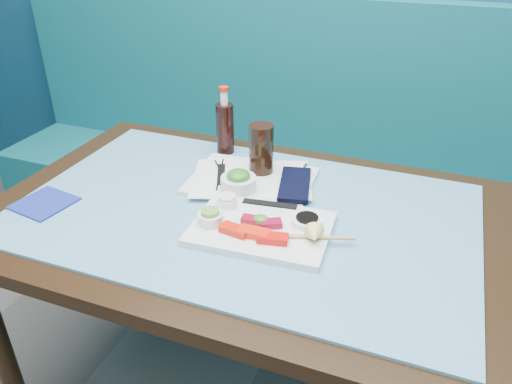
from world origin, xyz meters
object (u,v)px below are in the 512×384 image
(cola_bottle_body, at_px, (225,129))
(blue_napkin, at_px, (44,203))
(seaweed_bowl, at_px, (239,184))
(booth_bench, at_px, (316,191))
(cola_glass, at_px, (261,149))
(sashimi_plate, at_px, (261,228))
(dining_table, at_px, (244,237))
(serving_tray, at_px, (252,181))

(cola_bottle_body, xyz_separation_m, blue_napkin, (-0.33, -0.50, -0.08))
(seaweed_bowl, xyz_separation_m, blue_napkin, (-0.48, -0.25, -0.03))
(booth_bench, distance_m, cola_glass, 0.79)
(sashimi_plate, bearing_deg, cola_glass, 107.31)
(sashimi_plate, xyz_separation_m, cola_bottle_body, (-0.28, 0.41, 0.07))
(booth_bench, distance_m, sashimi_plate, 1.00)
(booth_bench, relative_size, dining_table, 2.14)
(serving_tray, height_order, cola_bottle_body, cola_bottle_body)
(sashimi_plate, bearing_deg, blue_napkin, -174.88)
(sashimi_plate, distance_m, serving_tray, 0.26)
(sashimi_plate, distance_m, seaweed_bowl, 0.20)
(serving_tray, relative_size, cola_bottle_body, 2.16)
(booth_bench, height_order, serving_tray, booth_bench)
(booth_bench, relative_size, cola_glass, 19.73)
(dining_table, xyz_separation_m, sashimi_plate, (0.08, -0.08, 0.10))
(blue_napkin, bearing_deg, seaweed_bowl, 27.18)
(seaweed_bowl, height_order, cola_bottle_body, cola_bottle_body)
(dining_table, bearing_deg, seaweed_bowl, 121.38)
(blue_napkin, bearing_deg, dining_table, 18.07)
(sashimi_plate, height_order, blue_napkin, sashimi_plate)
(serving_tray, distance_m, seaweed_bowl, 0.08)
(cola_glass, distance_m, cola_bottle_body, 0.21)
(cola_glass, xyz_separation_m, blue_napkin, (-0.50, -0.38, -0.09))
(booth_bench, height_order, cola_bottle_body, booth_bench)
(booth_bench, bearing_deg, cola_bottle_body, -111.09)
(booth_bench, height_order, dining_table, booth_bench)
(booth_bench, xyz_separation_m, blue_napkin, (-0.53, -1.01, 0.39))
(booth_bench, bearing_deg, dining_table, -90.00)
(serving_tray, xyz_separation_m, blue_napkin, (-0.49, -0.32, -0.00))
(seaweed_bowl, height_order, blue_napkin, seaweed_bowl)
(cola_glass, relative_size, blue_napkin, 1.07)
(serving_tray, relative_size, cola_glass, 2.36)
(cola_bottle_body, bearing_deg, booth_bench, 68.91)
(sashimi_plate, xyz_separation_m, serving_tray, (-0.12, 0.23, -0.00))
(cola_bottle_body, bearing_deg, blue_napkin, -123.60)
(sashimi_plate, height_order, cola_bottle_body, cola_bottle_body)
(cola_glass, bearing_deg, blue_napkin, -143.07)
(booth_bench, xyz_separation_m, sashimi_plate, (0.08, -0.92, 0.39))
(dining_table, height_order, seaweed_bowl, seaweed_bowl)
(sashimi_plate, distance_m, cola_glass, 0.32)
(booth_bench, distance_m, cola_bottle_body, 0.72)
(cola_glass, bearing_deg, cola_bottle_body, 145.31)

